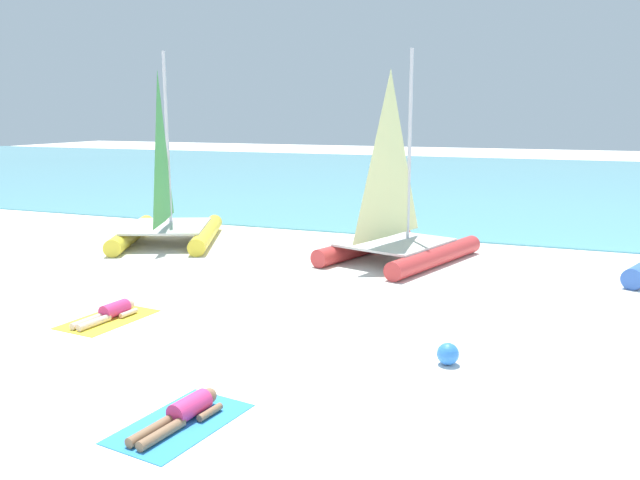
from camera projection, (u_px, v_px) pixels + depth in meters
ground_plane at (372, 255)px, 19.20m from camera, size 120.00×120.00×0.00m
ocean_water at (481, 180)px, 40.12m from camera, size 120.00×40.00×0.05m
sailboat_red at (397, 230)px, 18.23m from camera, size 4.02×5.09×5.82m
sailboat_yellow at (167, 215)px, 20.75m from camera, size 4.53×5.38×5.98m
towel_left at (108, 319)px, 13.18m from camera, size 1.29×2.00×0.01m
sunbather_left at (110, 312)px, 13.22m from camera, size 0.58×1.57×0.30m
towel_right at (180, 423)px, 8.77m from camera, size 1.36×2.04×0.01m
sunbather_right at (183, 413)px, 8.81m from camera, size 0.63×1.57×0.30m
beach_ball at (448, 354)px, 10.81m from camera, size 0.37×0.37×0.37m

